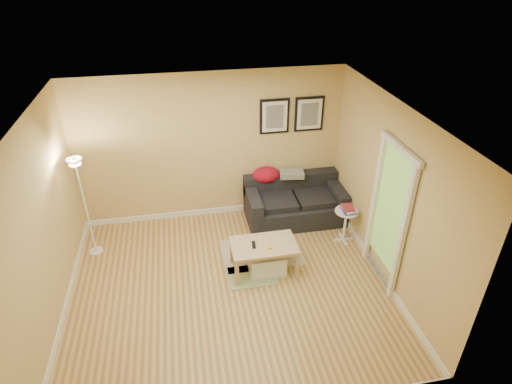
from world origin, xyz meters
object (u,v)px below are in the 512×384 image
(storage_bin, at_px, (267,262))
(book_stack, at_px, (348,209))
(sofa, at_px, (295,201))
(side_table, at_px, (345,226))
(floor_lamp, at_px, (86,211))
(coffee_table, at_px, (264,257))

(storage_bin, relative_size, book_stack, 2.11)
(sofa, xyz_separation_m, book_stack, (0.66, -0.78, 0.25))
(side_table, bearing_deg, floor_lamp, 173.59)
(storage_bin, bearing_deg, sofa, 58.55)
(sofa, bearing_deg, coffee_table, -123.52)
(coffee_table, distance_m, side_table, 1.54)
(side_table, relative_size, floor_lamp, 0.35)
(coffee_table, distance_m, floor_lamp, 2.78)
(sofa, distance_m, coffee_table, 1.50)
(side_table, distance_m, book_stack, 0.33)
(storage_bin, bearing_deg, book_stack, 19.26)
(sofa, xyz_separation_m, coffee_table, (-0.82, -1.24, -0.13))
(floor_lamp, bearing_deg, side_table, -6.41)
(storage_bin, bearing_deg, floor_lamp, 159.57)
(coffee_table, bearing_deg, storage_bin, -40.53)
(storage_bin, height_order, floor_lamp, floor_lamp)
(storage_bin, relative_size, floor_lamp, 0.33)
(side_table, bearing_deg, coffee_table, -161.92)
(coffee_table, bearing_deg, sofa, 60.01)
(coffee_table, bearing_deg, book_stack, 20.96)
(coffee_table, height_order, side_table, side_table)
(storage_bin, height_order, book_stack, book_stack)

